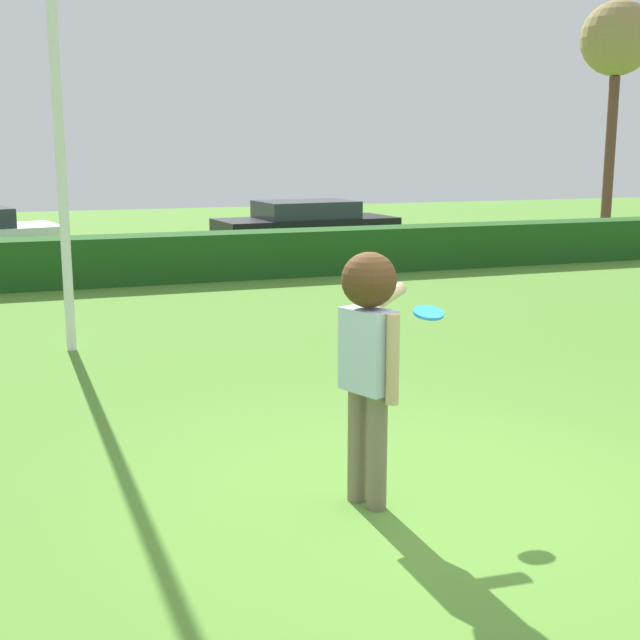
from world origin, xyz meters
TOP-DOWN VIEW (x-y plane):
  - ground_plane at (0.00, 0.00)m, footprint 60.00×60.00m
  - person at (-0.35, 0.08)m, footprint 0.67×0.74m
  - frisbee at (0.30, 0.47)m, footprint 0.24×0.23m
  - lamppost at (-2.04, 5.65)m, footprint 0.24×0.24m
  - hedge_row at (0.00, 10.82)m, footprint 28.99×0.90m
  - parked_car_black at (3.81, 13.90)m, footprint 4.34×2.11m
  - willow_tree at (14.17, 16.32)m, footprint 2.13×2.13m

SIDE VIEW (x-z plane):
  - ground_plane at x=0.00m, z-range 0.00..0.00m
  - hedge_row at x=0.00m, z-range 0.00..0.88m
  - parked_car_black at x=3.81m, z-range 0.06..1.31m
  - person at x=-0.35m, z-range 0.29..2.10m
  - frisbee at x=0.30m, z-range 1.24..1.32m
  - lamppost at x=-2.04m, z-range 0.32..7.14m
  - willow_tree at x=14.17m, z-range 2.12..8.76m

